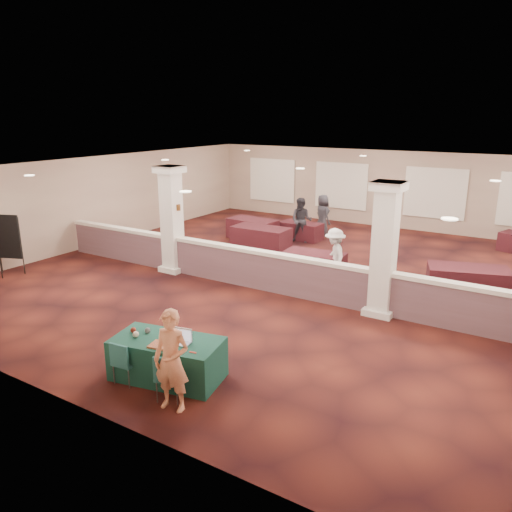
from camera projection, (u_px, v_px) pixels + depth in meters
The scene contains 31 objects.
ground at pixel (298, 276), 14.82m from camera, with size 16.00×16.00×0.00m, color #4D1B13.
wall_back at pixel (386, 189), 20.91m from camera, with size 16.00×0.04×3.20m, color gray.
wall_front at pixel (67, 316), 7.85m from camera, with size 16.00×0.04×3.20m, color gray.
wall_left at pixel (106, 199), 18.44m from camera, with size 0.04×16.00×3.20m, color gray.
ceiling at pixel (300, 168), 13.94m from camera, with size 16.00×16.00×0.02m, color white.
partition_wall at pixel (273, 271), 13.44m from camera, with size 15.60×0.28×1.10m.
column_left at pixel (172, 219), 14.92m from camera, with size 0.72×0.72×3.20m.
column_right at pixel (384, 249), 11.63m from camera, with size 0.72×0.72×3.20m.
sconce_left at pixel (164, 206), 14.96m from camera, with size 0.12×0.12×0.18m.
sconce_right at pixel (178, 207), 14.68m from camera, with size 0.12×0.12×0.18m.
near_table at pixel (168, 359), 9.07m from camera, with size 1.98×0.99×0.76m, color #0F3930.
conf_chair_main at pixel (168, 374), 8.29m from camera, with size 0.56×0.56×0.86m.
conf_chair_side at pixel (124, 359), 8.83m from camera, with size 0.45×0.45×0.82m.
easel_board at pixel (3, 237), 14.60m from camera, with size 1.04×0.66×1.85m.
woman at pixel (172, 361), 7.99m from camera, with size 0.62×0.41×1.72m, color #D67A5D.
far_table_front_left at pixel (261, 238), 17.62m from camera, with size 2.01×1.00×0.81m, color black.
far_table_front_center at pixel (314, 264), 14.78m from camera, with size 1.78×0.89×0.72m, color black.
far_table_front_right at pixel (467, 282), 13.07m from camera, with size 2.01×1.00×0.81m, color black.
far_table_back_left at pixel (252, 229), 19.16m from camera, with size 1.89×0.95×0.77m, color black.
far_table_back_center at pixel (301, 231), 19.12m from camera, with size 1.60×0.80×0.65m, color black.
attendee_a at pixel (301, 220), 18.48m from camera, with size 0.81×0.45×1.68m, color black.
attendee_b at pixel (334, 256), 14.02m from camera, with size 1.02×0.47×1.60m, color silver.
attendee_d at pixel (323, 215), 19.49m from camera, with size 0.81×0.44×1.63m, color black.
laptop_base at pixel (181, 343), 8.81m from camera, with size 0.34×0.24×0.02m, color #BDBCC1.
laptop_screen at pixel (184, 334), 8.88m from camera, with size 0.34×0.01×0.23m, color #BDBCC1.
screen_glow at pixel (183, 335), 8.88m from camera, with size 0.31×0.00×0.20m, color silver.
knitting at pixel (162, 345), 8.70m from camera, with size 0.42×0.31×0.03m, color #D65B22.
yarn_cream at pixel (136, 334), 9.04m from camera, with size 0.11×0.11×0.11m, color beige.
yarn_red at pixel (133, 330), 9.23m from camera, with size 0.10×0.10×0.10m, color maroon.
yarn_grey at pixel (148, 330), 9.21m from camera, with size 0.11×0.11×0.11m, color #515055.
scissors at pixel (193, 352), 8.47m from camera, with size 0.12×0.03×0.01m, color red.
Camera 1 is at (6.37, -12.61, 4.69)m, focal length 35.00 mm.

